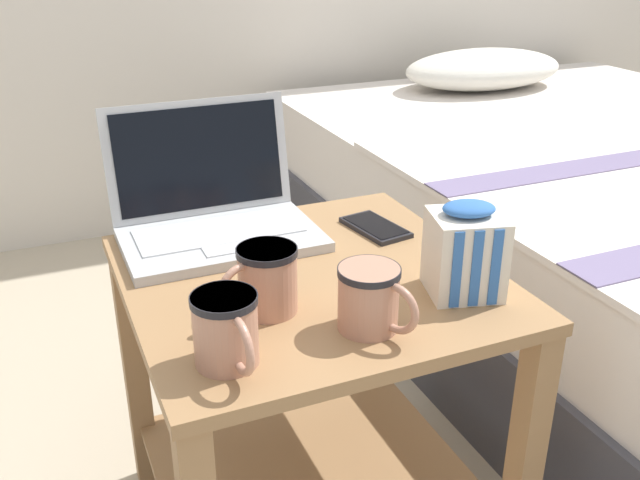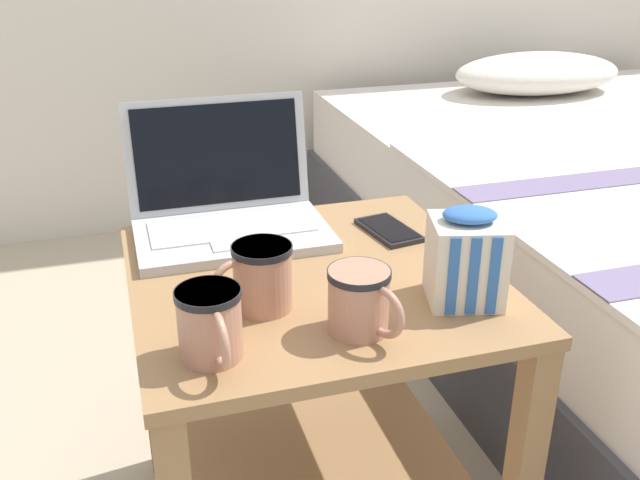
{
  "view_description": "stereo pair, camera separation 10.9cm",
  "coord_description": "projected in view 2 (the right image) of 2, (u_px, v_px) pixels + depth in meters",
  "views": [
    {
      "loc": [
        -0.39,
        -0.96,
        1.08
      ],
      "look_at": [
        0.0,
        -0.04,
        0.63
      ],
      "focal_mm": 40.0,
      "sensor_mm": 36.0,
      "label": 1
    },
    {
      "loc": [
        -0.29,
        -1.0,
        1.08
      ],
      "look_at": [
        0.0,
        -0.04,
        0.63
      ],
      "focal_mm": 40.0,
      "sensor_mm": 36.0,
      "label": 2
    }
  ],
  "objects": [
    {
      "name": "mug_mid_center",
      "position": [
        210.0,
        321.0,
        0.92
      ],
      "size": [
        0.09,
        0.13,
        0.1
      ],
      "color": "tan",
      "rests_on": "bedside_table"
    },
    {
      "name": "snack_bag",
      "position": [
        466.0,
        258.0,
        1.06
      ],
      "size": [
        0.13,
        0.12,
        0.15
      ],
      "color": "silver",
      "rests_on": "bedside_table"
    },
    {
      "name": "cell_phone",
      "position": [
        389.0,
        230.0,
        1.32
      ],
      "size": [
        0.09,
        0.15,
        0.01
      ],
      "color": "black",
      "rests_on": "bedside_table"
    },
    {
      "name": "laptop",
      "position": [
        228.0,
        208.0,
        1.31
      ],
      "size": [
        0.34,
        0.26,
        0.23
      ],
      "color": "#B7BABC",
      "rests_on": "bedside_table"
    },
    {
      "name": "mug_front_left",
      "position": [
        261.0,
        274.0,
        1.04
      ],
      "size": [
        0.13,
        0.09,
        0.1
      ],
      "color": "tan",
      "rests_on": "bedside_table"
    },
    {
      "name": "mug_front_right",
      "position": [
        360.0,
        298.0,
        0.98
      ],
      "size": [
        0.09,
        0.12,
        0.09
      ],
      "color": "tan",
      "rests_on": "bedside_table"
    },
    {
      "name": "bedside_table",
      "position": [
        313.0,
        375.0,
        1.25
      ],
      "size": [
        0.58,
        0.58,
        0.55
      ],
      "color": "#997047",
      "rests_on": "ground_plane"
    }
  ]
}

